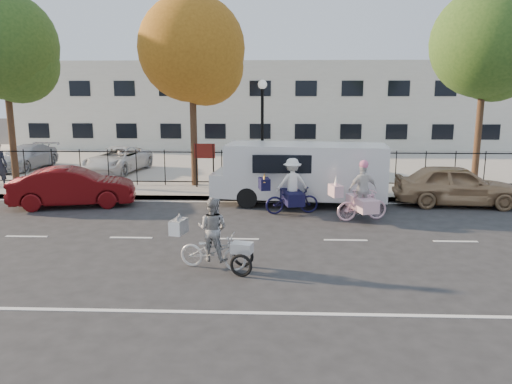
{
  "coord_description": "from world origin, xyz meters",
  "views": [
    {
      "loc": [
        1.05,
        -13.32,
        4.06
      ],
      "look_at": [
        0.47,
        1.2,
        1.1
      ],
      "focal_mm": 35.0,
      "sensor_mm": 36.0,
      "label": 1
    }
  ],
  "objects_px": {
    "lamppost": "(262,115)",
    "gold_sedan": "(456,185)",
    "lot_car_d": "(322,160)",
    "lot_car_a": "(26,157)",
    "bull_bike": "(291,192)",
    "white_van": "(302,171)",
    "lot_car_c": "(265,162)",
    "zebra_trike": "(213,242)",
    "red_sedan": "(73,187)",
    "unicorn_bike": "(361,198)",
    "lot_car_b": "(118,160)"
  },
  "relations": [
    {
      "from": "gold_sedan",
      "to": "lot_car_b",
      "type": "relative_size",
      "value": 0.98
    },
    {
      "from": "lamppost",
      "to": "white_van",
      "type": "relative_size",
      "value": 0.68
    },
    {
      "from": "zebra_trike",
      "to": "lot_car_a",
      "type": "relative_size",
      "value": 0.48
    },
    {
      "from": "bull_bike",
      "to": "lot_car_c",
      "type": "height_order",
      "value": "bull_bike"
    },
    {
      "from": "red_sedan",
      "to": "lot_car_b",
      "type": "bearing_deg",
      "value": -8.97
    },
    {
      "from": "lamppost",
      "to": "lot_car_c",
      "type": "relative_size",
      "value": 1.08
    },
    {
      "from": "lot_car_b",
      "to": "lamppost",
      "type": "bearing_deg",
      "value": -17.8
    },
    {
      "from": "gold_sedan",
      "to": "lot_car_a",
      "type": "height_order",
      "value": "gold_sedan"
    },
    {
      "from": "lot_car_a",
      "to": "red_sedan",
      "type": "bearing_deg",
      "value": -48.71
    },
    {
      "from": "lamppost",
      "to": "red_sedan",
      "type": "bearing_deg",
      "value": -155.69
    },
    {
      "from": "red_sedan",
      "to": "lot_car_a",
      "type": "distance_m",
      "value": 9.36
    },
    {
      "from": "unicorn_bike",
      "to": "red_sedan",
      "type": "height_order",
      "value": "unicorn_bike"
    },
    {
      "from": "lamppost",
      "to": "lot_car_b",
      "type": "distance_m",
      "value": 8.36
    },
    {
      "from": "white_van",
      "to": "lot_car_d",
      "type": "relative_size",
      "value": 1.6
    },
    {
      "from": "white_van",
      "to": "lot_car_c",
      "type": "xyz_separation_m",
      "value": [
        -1.46,
        5.29,
        -0.4
      ]
    },
    {
      "from": "bull_bike",
      "to": "red_sedan",
      "type": "bearing_deg",
      "value": 72.53
    },
    {
      "from": "gold_sedan",
      "to": "lot_car_b",
      "type": "xyz_separation_m",
      "value": [
        -14.18,
        5.96,
        0.03
      ]
    },
    {
      "from": "zebra_trike",
      "to": "lot_car_a",
      "type": "distance_m",
      "value": 17.76
    },
    {
      "from": "lamppost",
      "to": "bull_bike",
      "type": "xyz_separation_m",
      "value": [
        1.07,
        -3.78,
        -2.36
      ]
    },
    {
      "from": "lot_car_d",
      "to": "zebra_trike",
      "type": "bearing_deg",
      "value": -121.57
    },
    {
      "from": "white_van",
      "to": "lot_car_a",
      "type": "xyz_separation_m",
      "value": [
        -13.65,
        6.91,
        -0.46
      ]
    },
    {
      "from": "bull_bike",
      "to": "white_van",
      "type": "height_order",
      "value": "white_van"
    },
    {
      "from": "lot_car_b",
      "to": "zebra_trike",
      "type": "bearing_deg",
      "value": -54.65
    },
    {
      "from": "zebra_trike",
      "to": "gold_sedan",
      "type": "height_order",
      "value": "zebra_trike"
    },
    {
      "from": "unicorn_bike",
      "to": "gold_sedan",
      "type": "xyz_separation_m",
      "value": [
        3.76,
        2.32,
        0.02
      ]
    },
    {
      "from": "lamppost",
      "to": "gold_sedan",
      "type": "relative_size",
      "value": 1.0
    },
    {
      "from": "lamppost",
      "to": "zebra_trike",
      "type": "bearing_deg",
      "value": -95.49
    },
    {
      "from": "lamppost",
      "to": "unicorn_bike",
      "type": "xyz_separation_m",
      "value": [
        3.27,
        -4.62,
        -2.39
      ]
    },
    {
      "from": "zebra_trike",
      "to": "white_van",
      "type": "relative_size",
      "value": 0.31
    },
    {
      "from": "lamppost",
      "to": "lot_car_b",
      "type": "xyz_separation_m",
      "value": [
        -7.15,
        3.66,
        -2.35
      ]
    },
    {
      "from": "zebra_trike",
      "to": "red_sedan",
      "type": "relative_size",
      "value": 0.47
    },
    {
      "from": "red_sedan",
      "to": "lot_car_d",
      "type": "height_order",
      "value": "lot_car_d"
    },
    {
      "from": "lamppost",
      "to": "bull_bike",
      "type": "relative_size",
      "value": 2.09
    },
    {
      "from": "lot_car_c",
      "to": "red_sedan",
      "type": "bearing_deg",
      "value": -152.05
    },
    {
      "from": "white_van",
      "to": "red_sedan",
      "type": "bearing_deg",
      "value": -169.12
    },
    {
      "from": "lamppost",
      "to": "zebra_trike",
      "type": "xyz_separation_m",
      "value": [
        -0.88,
        -9.16,
        -2.46
      ]
    },
    {
      "from": "lot_car_b",
      "to": "lot_car_c",
      "type": "distance_m",
      "value": 7.24
    },
    {
      "from": "bull_bike",
      "to": "lot_car_b",
      "type": "relative_size",
      "value": 0.47
    },
    {
      "from": "red_sedan",
      "to": "bull_bike",
      "type": "bearing_deg",
      "value": -109.07
    },
    {
      "from": "gold_sedan",
      "to": "lamppost",
      "type": "bearing_deg",
      "value": 76.1
    },
    {
      "from": "lot_car_d",
      "to": "lot_car_a",
      "type": "bearing_deg",
      "value": 160.58
    },
    {
      "from": "lot_car_c",
      "to": "gold_sedan",
      "type": "bearing_deg",
      "value": -50.77
    },
    {
      "from": "zebra_trike",
      "to": "lot_car_a",
      "type": "bearing_deg",
      "value": 53.71
    },
    {
      "from": "lot_car_c",
      "to": "zebra_trike",
      "type": "bearing_deg",
      "value": -108.16
    },
    {
      "from": "lot_car_b",
      "to": "gold_sedan",
      "type": "bearing_deg",
      "value": -13.5
    },
    {
      "from": "gold_sedan",
      "to": "white_van",
      "type": "bearing_deg",
      "value": 94.5
    },
    {
      "from": "zebra_trike",
      "to": "bull_bike",
      "type": "bearing_deg",
      "value": -5.56
    },
    {
      "from": "lamppost",
      "to": "white_van",
      "type": "height_order",
      "value": "lamppost"
    },
    {
      "from": "zebra_trike",
      "to": "bull_bike",
      "type": "relative_size",
      "value": 0.95
    },
    {
      "from": "gold_sedan",
      "to": "lot_car_b",
      "type": "bearing_deg",
      "value": 71.43
    }
  ]
}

